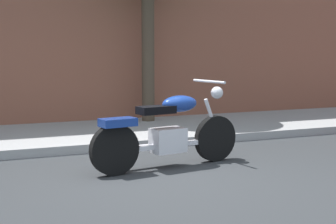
{
  "coord_description": "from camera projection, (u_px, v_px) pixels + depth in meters",
  "views": [
    {
      "loc": [
        -2.18,
        -5.47,
        1.52
      ],
      "look_at": [
        0.31,
        0.48,
        0.74
      ],
      "focal_mm": 53.38,
      "sensor_mm": 36.0,
      "label": 1
    }
  ],
  "objects": [
    {
      "name": "ground_plane",
      "position": [
        160.0,
        178.0,
        6.03
      ],
      "size": [
        60.0,
        60.0,
        0.0
      ],
      "primitive_type": "plane",
      "color": "#303335"
    },
    {
      "name": "sidewalk",
      "position": [
        95.0,
        134.0,
        8.83
      ],
      "size": [
        19.42,
        2.6,
        0.14
      ],
      "primitive_type": "cube",
      "color": "#9B9B9B",
      "rests_on": "ground"
    },
    {
      "name": "motorcycle",
      "position": [
        168.0,
        132.0,
        6.53
      ],
      "size": [
        2.18,
        0.72,
        1.14
      ],
      "color": "black",
      "rests_on": "ground"
    }
  ]
}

